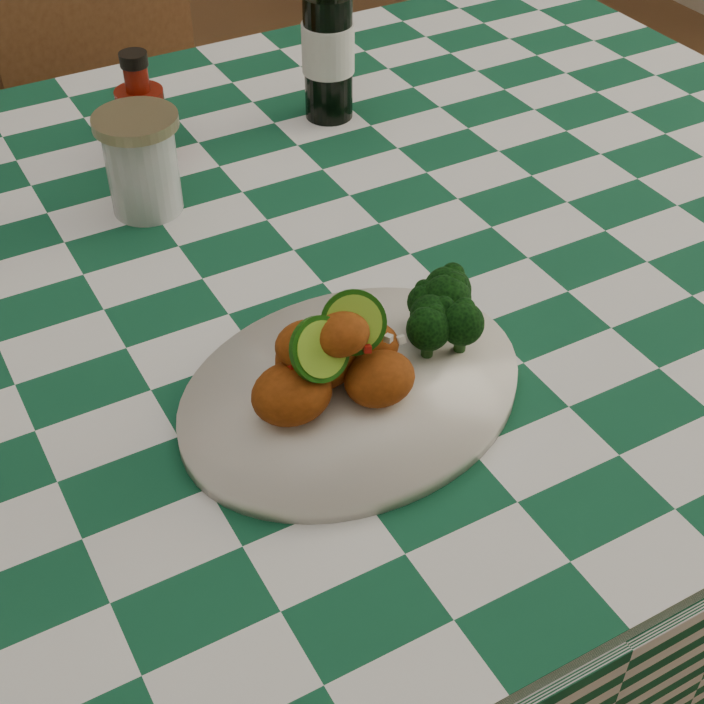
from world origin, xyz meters
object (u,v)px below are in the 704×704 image
dining_table (234,528)px  ketchup_bottle (140,104)px  mason_jar (142,164)px  plate (352,392)px  fried_chicken_pile (338,354)px  wooden_chair_right (191,182)px  beer_bottle (328,30)px

dining_table → ketchup_bottle: bearing=81.4°
mason_jar → ketchup_bottle: bearing=70.5°
plate → fried_chicken_pile: fried_chicken_pile is taller
fried_chicken_pile → wooden_chair_right: 1.01m
dining_table → ketchup_bottle: 0.53m
beer_bottle → wooden_chair_right: bearing=95.6°
fried_chicken_pile → ketchup_bottle: (0.01, 0.49, 0.00)m
fried_chicken_pile → ketchup_bottle: 0.49m
dining_table → fried_chicken_pile: (0.03, -0.23, 0.45)m
plate → dining_table: bearing=101.4°
dining_table → wooden_chair_right: wooden_chair_right is taller
fried_chicken_pile → wooden_chair_right: bearing=77.8°
ketchup_bottle → dining_table: bearing=-98.6°
ketchup_bottle → wooden_chair_right: bearing=65.9°
dining_table → ketchup_bottle: (0.04, 0.27, 0.46)m
dining_table → beer_bottle: bearing=41.6°
plate → ketchup_bottle: size_ratio=2.53×
dining_table → plate: plate is taller
mason_jar → beer_bottle: beer_bottle is taller
mason_jar → wooden_chair_right: bearing=66.8°
fried_chicken_pile → wooden_chair_right: wooden_chair_right is taller
fried_chicken_pile → wooden_chair_right: size_ratio=0.14×
ketchup_bottle → wooden_chair_right: size_ratio=0.13×
plate → beer_bottle: size_ratio=1.41×
ketchup_bottle → beer_bottle: bearing=-5.6°
fried_chicken_pile → beer_bottle: bearing=62.8°
wooden_chair_right → beer_bottle: bearing=-109.2°
plate → beer_bottle: (0.23, 0.47, 0.10)m
plate → fried_chicken_pile: bearing=180.0°
dining_table → plate: 0.46m
beer_bottle → plate: bearing=-115.9°
dining_table → wooden_chair_right: bearing=71.6°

